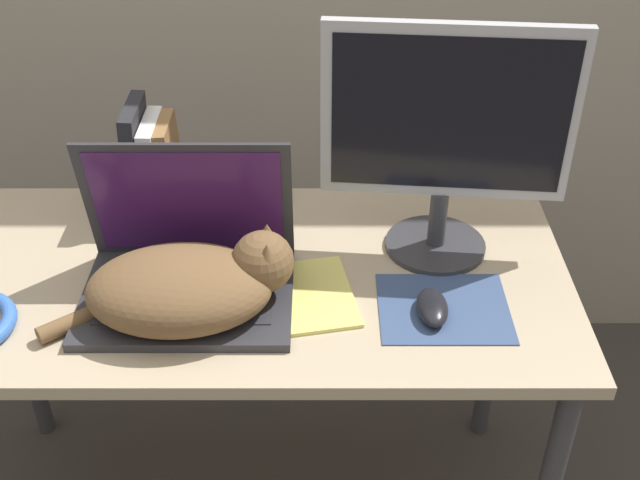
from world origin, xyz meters
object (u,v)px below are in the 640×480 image
at_px(external_monitor, 450,134).
at_px(computer_mouse, 435,308).
at_px(cat, 193,285).
at_px(notepad, 304,296).
at_px(laptop, 191,268).
at_px(book_row, 155,163).
at_px(webcam, 275,180).

distance_m(external_monitor, computer_mouse, 0.33).
height_order(external_monitor, computer_mouse, external_monitor).
bearing_deg(cat, computer_mouse, -0.47).
height_order(computer_mouse, notepad, computer_mouse).
bearing_deg(laptop, notepad, -5.72).
bearing_deg(notepad, external_monitor, 30.96).
xyz_separation_m(computer_mouse, book_row, (-0.57, 0.37, 0.09)).
height_order(cat, webcam, cat).
xyz_separation_m(cat, webcam, (0.13, 0.40, -0.02)).
bearing_deg(notepad, cat, -166.34).
relative_size(laptop, webcam, 5.04).
xyz_separation_m(laptop, notepad, (0.21, -0.02, -0.05)).
xyz_separation_m(external_monitor, book_row, (-0.60, 0.15, -0.15)).
distance_m(notepad, webcam, 0.36).
xyz_separation_m(laptop, cat, (0.02, -0.07, 0.01)).
xyz_separation_m(external_monitor, notepad, (-0.27, -0.16, -0.26)).
bearing_deg(cat, laptop, 102.21).
relative_size(computer_mouse, book_row, 0.43).
relative_size(cat, book_row, 1.84).
height_order(laptop, cat, laptop).
height_order(laptop, book_row, laptop).
relative_size(external_monitor, notepad, 1.93).
relative_size(laptop, cat, 0.86).
relative_size(book_row, notepad, 1.00).
xyz_separation_m(laptop, book_row, (-0.11, 0.29, 0.06)).
bearing_deg(laptop, external_monitor, 16.34).
height_order(external_monitor, book_row, external_monitor).
bearing_deg(book_row, cat, -70.80).
bearing_deg(computer_mouse, external_monitor, 81.61).
height_order(external_monitor, webcam, external_monitor).
bearing_deg(computer_mouse, webcam, 127.61).
distance_m(external_monitor, webcam, 0.45).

